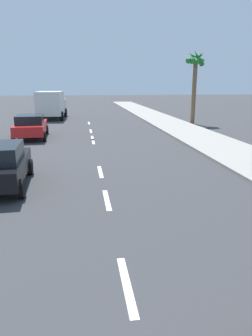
# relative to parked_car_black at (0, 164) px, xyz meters

# --- Properties ---
(ground_plane) EXTENTS (160.00, 160.00, 0.00)m
(ground_plane) POSITION_rel_parked_car_black_xyz_m (3.61, 7.68, -0.84)
(ground_plane) COLOR #38383A
(sidewalk_strip) EXTENTS (3.60, 80.00, 0.14)m
(sidewalk_strip) POSITION_rel_parked_car_black_xyz_m (10.84, 9.68, -0.77)
(sidewalk_strip) COLOR #9E998E
(sidewalk_strip) RESTS_ON ground
(lane_stripe_2) EXTENTS (0.16, 1.80, 0.01)m
(lane_stripe_2) POSITION_rel_parked_car_black_xyz_m (3.61, -6.19, -0.83)
(lane_stripe_2) COLOR white
(lane_stripe_2) RESTS_ON ground
(lane_stripe_3) EXTENTS (0.16, 1.80, 0.01)m
(lane_stripe_3) POSITION_rel_parked_car_black_xyz_m (3.61, -1.83, -0.83)
(lane_stripe_3) COLOR white
(lane_stripe_3) RESTS_ON ground
(lane_stripe_4) EXTENTS (0.16, 1.80, 0.01)m
(lane_stripe_4) POSITION_rel_parked_car_black_xyz_m (3.61, 1.45, -0.83)
(lane_stripe_4) COLOR white
(lane_stripe_4) RESTS_ON ground
(lane_stripe_5) EXTENTS (0.16, 1.80, 0.01)m
(lane_stripe_5) POSITION_rel_parked_car_black_xyz_m (3.61, 8.52, -0.83)
(lane_stripe_5) COLOR white
(lane_stripe_5) RESTS_ON ground
(lane_stripe_6) EXTENTS (0.16, 1.80, 0.01)m
(lane_stripe_6) POSITION_rel_parked_car_black_xyz_m (3.61, 9.83, -0.83)
(lane_stripe_6) COLOR white
(lane_stripe_6) RESTS_ON ground
(lane_stripe_7) EXTENTS (0.16, 1.80, 0.01)m
(lane_stripe_7) POSITION_rel_parked_car_black_xyz_m (3.61, 13.02, -0.83)
(lane_stripe_7) COLOR white
(lane_stripe_7) RESTS_ON ground
(lane_stripe_8) EXTENTS (0.16, 1.80, 0.01)m
(lane_stripe_8) POSITION_rel_parked_car_black_xyz_m (3.61, 18.08, -0.83)
(lane_stripe_8) COLOR white
(lane_stripe_8) RESTS_ON ground
(parked_car_black) EXTENTS (2.02, 4.09, 1.57)m
(parked_car_black) POSITION_rel_parked_car_black_xyz_m (0.00, 0.00, 0.00)
(parked_car_black) COLOR black
(parked_car_black) RESTS_ON ground
(parked_car_red) EXTENTS (2.26, 4.63, 1.57)m
(parked_car_red) POSITION_rel_parked_car_black_xyz_m (-0.49, 10.50, 0.01)
(parked_car_red) COLOR red
(parked_car_red) RESTS_ON ground
(delivery_truck) EXTENTS (2.91, 6.35, 2.80)m
(delivery_truck) POSITION_rel_parked_car_black_xyz_m (-0.09, 22.35, 0.67)
(delivery_truck) COLOR beige
(delivery_truck) RESTS_ON ground
(palm_tree_far) EXTENTS (1.86, 1.79, 6.49)m
(palm_tree_far) POSITION_rel_parked_car_black_xyz_m (12.98, 16.16, 4.12)
(palm_tree_far) COLOR brown
(palm_tree_far) RESTS_ON ground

